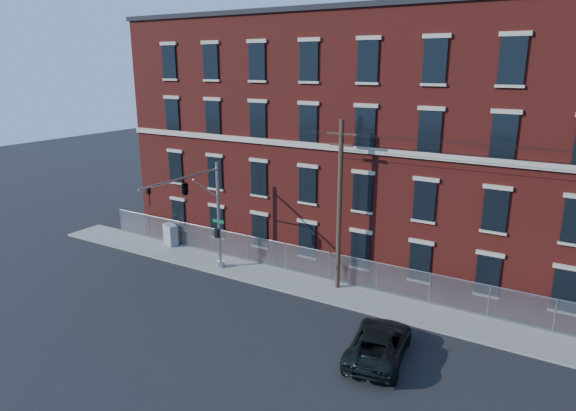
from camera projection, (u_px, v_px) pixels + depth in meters
The scene contains 8 objects.
ground at pixel (257, 319), 26.83m from camera, with size 140.00×140.00×0.00m, color black.
sidewalk at pixel (515, 337), 24.98m from camera, with size 65.00×3.00×0.12m, color gray.
mill_building at pixel (553, 149), 30.18m from camera, with size 55.30×14.32×16.30m.
chain_link_fence at pixel (521, 308), 25.79m from camera, with size 59.06×0.06×1.85m.
traffic_signal_mast at pixel (193, 197), 30.16m from camera, with size 0.90×6.75×7.00m.
utility_pole_near at pixel (340, 203), 29.03m from camera, with size 1.80×0.28×10.00m.
pickup_truck at pixel (379, 343), 23.18m from camera, with size 2.41×5.22×1.45m, color black.
utility_cabinet at pixel (171, 235), 37.43m from camera, with size 1.24×0.62×1.55m, color gray.
Camera 1 is at (13.89, -19.92, 13.01)m, focal length 31.56 mm.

